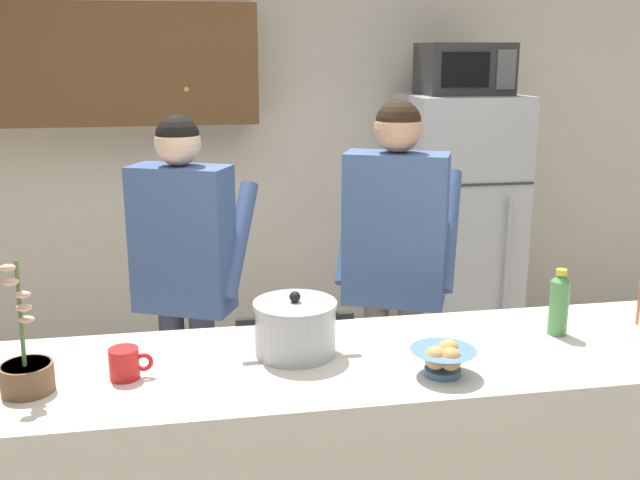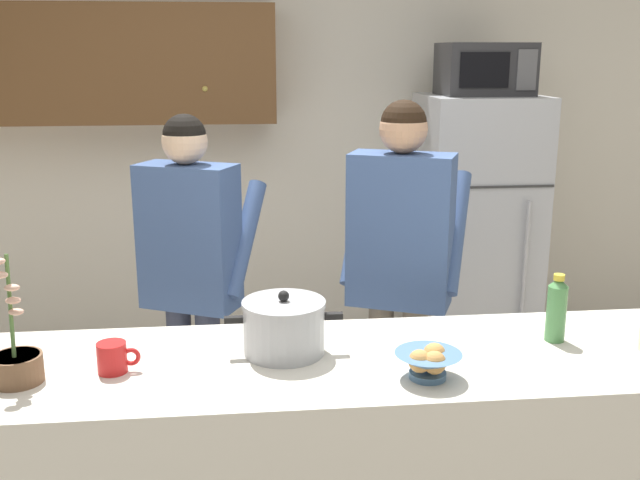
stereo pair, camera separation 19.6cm
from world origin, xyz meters
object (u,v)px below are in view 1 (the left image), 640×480
Objects in this scene: coffee_mug at (125,363)px; potted_orchid at (27,371)px; cooking_pot at (295,328)px; person_by_sink at (395,249)px; person_near_pot at (184,259)px; bottle_far_corner at (559,303)px; microwave at (464,69)px; bread_bowl at (443,359)px; refrigerator at (455,236)px.

coffee_mug is 0.27m from potted_orchid.
potted_orchid reaches higher than cooking_pot.
coffee_mug is (-1.07, -0.81, -0.09)m from person_by_sink.
person_near_pot is 0.96× the size of person_by_sink.
coffee_mug is 0.56× the size of bottle_far_corner.
potted_orchid is (-0.27, -0.04, 0.02)m from coffee_mug.
microwave is 2.30m from bread_bowl.
cooking_pot is (-1.21, -1.77, -0.77)m from microwave.
cooking_pot is 2.92× the size of coffee_mug.
potted_orchid is at bearing -114.04° from person_near_pot.
cooking_pot is (-0.54, -0.72, -0.05)m from person_by_sink.
coffee_mug is 0.33× the size of potted_orchid.
cooking_pot is 0.48m from bread_bowl.
microwave is 1.93m from bottle_far_corner.
refrigerator is 2.57m from coffee_mug.
bread_bowl is (0.77, -1.11, -0.04)m from person_near_pot.
microwave is 2.36× the size of bread_bowl.
person_near_pot is 4.25× the size of cooking_pot.
refrigerator is 0.97× the size of person_by_sink.
bottle_far_corner is at bearing -61.63° from person_by_sink.
cooking_pot is at bearing -179.53° from bottle_far_corner.
refrigerator reaches higher than potted_orchid.
person_by_sink is 7.18× the size of bottle_far_corner.
bottle_far_corner is at bearing -34.02° from person_near_pot.
person_near_pot is 1.10m from potted_orchid.
cooking_pot is at bearing -67.85° from person_near_pot.
microwave is 2.27m from cooking_pot.
bottle_far_corner is at bearing -99.38° from microwave.
potted_orchid is at bearing -170.32° from cooking_pot.
microwave reaches higher than coffee_mug.
potted_orchid is at bearing -175.21° from bottle_far_corner.
potted_orchid is at bearing 175.10° from bread_bowl.
person_near_pot is 0.90m from person_by_sink.
microwave reaches higher than person_near_pot.
bread_bowl is 0.86× the size of bottle_far_corner.
cooking_pot reaches higher than bread_bowl.
refrigerator is at bearing 30.52° from person_near_pot.
refrigerator is 8.07× the size of bread_bowl.
cooking_pot is at bearing -126.79° from person_by_sink.
cooking_pot is 0.54m from coffee_mug.
coffee_mug is at bearing 8.84° from potted_orchid.
microwave is 1.23× the size of potted_orchid.
cooking_pot is 1.63× the size of bottle_far_corner.
microwave is at bearing 57.27° from person_by_sink.
refrigerator is 1.29m from person_by_sink.
person_near_pot is 4.15× the size of potted_orchid.
refrigerator is at bearing 43.75° from potted_orchid.
microwave is at bearing 43.42° from potted_orchid.
person_near_pot is 12.41× the size of coffee_mug.
cooking_pot is 0.92m from bottle_far_corner.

